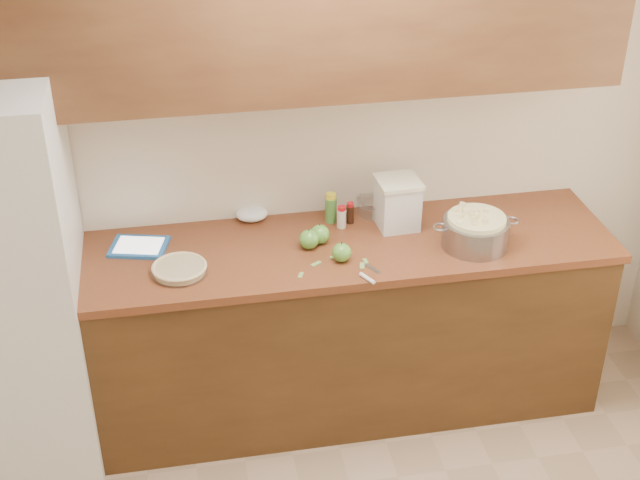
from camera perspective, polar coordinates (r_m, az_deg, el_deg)
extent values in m
plane|color=beige|center=(4.15, -0.40, 6.47)|extent=(3.60, 0.00, 3.60)
cube|color=#4F3016|center=(4.31, 0.41, -5.80)|extent=(2.60, 0.65, 0.88)
cube|color=brown|center=(4.05, 0.43, -0.56)|extent=(2.64, 0.68, 0.04)
cube|color=brown|center=(3.76, 0.04, 14.47)|extent=(2.60, 0.34, 0.70)
cylinder|color=silver|center=(3.88, -8.98, -1.89)|extent=(0.25, 0.25, 0.03)
cylinder|color=beige|center=(3.88, -8.98, -1.87)|extent=(0.22, 0.22, 0.03)
torus|color=beige|center=(3.87, -9.00, -1.71)|extent=(0.24, 0.24, 0.02)
cylinder|color=gray|center=(4.07, 9.91, 0.45)|extent=(0.30, 0.30, 0.13)
torus|color=gray|center=(3.99, 7.74, 0.82)|extent=(0.07, 0.07, 0.01)
torus|color=gray|center=(4.10, 12.14, 1.23)|extent=(0.07, 0.07, 0.01)
cylinder|color=#F7F0A7|center=(4.06, 9.93, 0.65)|extent=(0.26, 0.26, 0.14)
cube|color=white|center=(4.16, 4.97, 2.26)|extent=(0.19, 0.19, 0.22)
cube|color=beige|center=(4.10, 5.05, 3.73)|extent=(0.20, 0.20, 0.02)
cube|color=#225DA3|center=(4.09, -11.51, -0.43)|extent=(0.29, 0.25, 0.02)
cube|color=white|center=(4.09, -11.52, -0.32)|extent=(0.24, 0.20, 0.00)
cube|color=gray|center=(3.87, 3.38, -1.83)|extent=(0.06, 0.10, 0.00)
cylinder|color=white|center=(3.80, 3.04, -2.46)|extent=(0.06, 0.09, 0.02)
cylinder|color=#4C8C38|center=(4.20, 0.70, 1.93)|extent=(0.05, 0.05, 0.12)
cylinder|color=yellow|center=(4.16, 0.70, 2.83)|extent=(0.05, 0.05, 0.03)
cylinder|color=beige|center=(4.16, 1.39, 1.38)|extent=(0.04, 0.04, 0.09)
cylinder|color=red|center=(4.13, 1.40, 2.04)|extent=(0.04, 0.04, 0.02)
cylinder|color=black|center=(4.20, 1.93, 1.65)|extent=(0.04, 0.04, 0.09)
cylinder|color=red|center=(4.17, 1.95, 2.29)|extent=(0.03, 0.03, 0.02)
cylinder|color=silver|center=(4.30, 3.70, 2.22)|extent=(0.20, 0.20, 0.07)
torus|color=silver|center=(4.28, 3.72, 2.63)|extent=(0.21, 0.21, 0.01)
ellipsoid|color=white|center=(4.24, -4.38, 1.68)|extent=(0.16, 0.13, 0.06)
sphere|color=#549733|center=(3.99, -0.71, 0.04)|extent=(0.09, 0.09, 0.09)
cylinder|color=#3F2D19|center=(3.97, -0.71, 0.67)|extent=(0.01, 0.01, 0.01)
sphere|color=#549733|center=(4.03, -0.01, 0.37)|extent=(0.09, 0.09, 0.09)
cylinder|color=#3F2D19|center=(4.01, -0.01, 1.00)|extent=(0.01, 0.01, 0.01)
sphere|color=#549733|center=(3.90, 1.39, -0.80)|extent=(0.09, 0.09, 0.09)
cylinder|color=#3F2D19|center=(3.88, 1.40, -0.19)|extent=(0.01, 0.01, 0.01)
cube|color=#7BA651|center=(3.89, 2.71, -1.65)|extent=(0.03, 0.05, 0.00)
cube|color=#7BA651|center=(3.92, 2.93, -1.36)|extent=(0.02, 0.04, 0.00)
cube|color=#7BA651|center=(3.90, -0.25, -1.52)|extent=(0.05, 0.04, 0.00)
cube|color=#7BA651|center=(3.97, 1.72, -0.91)|extent=(0.05, 0.04, 0.00)
cube|color=#7BA651|center=(3.95, 0.95, -1.11)|extent=(0.04, 0.02, 0.00)
cube|color=#7BA651|center=(3.82, -1.24, -2.25)|extent=(0.03, 0.05, 0.00)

